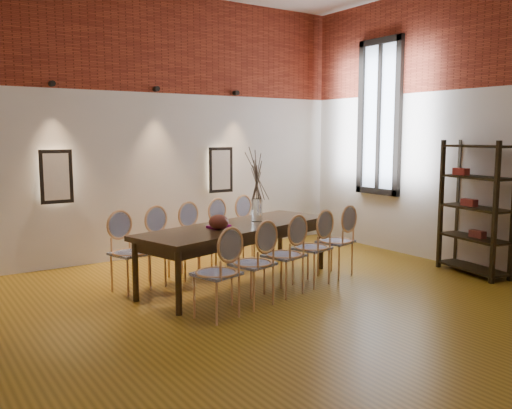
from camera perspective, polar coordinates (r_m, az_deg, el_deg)
floor at (r=5.61m, az=2.61°, el=-12.24°), size 7.00×7.00×0.02m
wall_back at (r=8.41m, az=-11.99°, el=8.08°), size 7.00×0.10×4.00m
wall_right at (r=7.93m, az=24.01°, el=7.66°), size 0.10×7.00×4.00m
brick_band_back at (r=8.45m, az=-12.04°, el=16.59°), size 7.00×0.02×1.50m
brick_band_right at (r=7.99m, az=24.22°, el=16.67°), size 0.02×7.00×1.50m
niche_left at (r=7.93m, az=-20.33°, el=2.77°), size 0.36×0.06×0.66m
niche_right at (r=8.90m, az=-3.83°, el=3.66°), size 0.36×0.06×0.66m
spot_fixture_left at (r=7.91m, az=-20.69°, el=11.82°), size 0.08×0.10×0.08m
spot_fixture_mid at (r=8.39m, az=-10.46°, el=11.88°), size 0.08×0.10×0.08m
spot_fixture_right at (r=9.04m, az=-2.12°, el=11.66°), size 0.08×0.10×0.08m
window_glass at (r=9.09m, az=12.92°, el=8.93°), size 0.02×0.78×2.38m
window_frame at (r=9.08m, az=12.83°, el=8.94°), size 0.08×0.90×2.50m
window_mullion at (r=9.08m, az=12.83°, el=8.94°), size 0.06×0.06×2.40m
dining_table at (r=6.85m, az=-1.87°, el=-5.25°), size 2.91×1.59×0.75m
chair_near_a at (r=5.56m, az=-4.19°, el=-7.23°), size 0.54×0.54×0.94m
chair_near_b at (r=5.96m, az=-0.38°, el=-6.24°), size 0.54×0.54×0.94m
chair_near_c at (r=6.37m, az=2.94°, el=-5.35°), size 0.54×0.54×0.94m
chair_near_d at (r=6.81m, az=5.83°, el=-4.55°), size 0.54×0.54×0.94m
chair_near_e at (r=7.26m, az=8.36°, el=-3.84°), size 0.54×0.54×0.94m
chair_far_a at (r=6.65m, az=-13.09°, el=-5.00°), size 0.54×0.54×0.94m
chair_far_b at (r=6.98m, az=-9.39°, el=-4.32°), size 0.54×0.54×0.94m
chair_far_c at (r=7.34m, az=-6.04°, el=-3.69°), size 0.54×0.54×0.94m
chair_far_d at (r=7.72m, az=-3.03°, el=-3.11°), size 0.54×0.54×0.94m
chair_far_e at (r=8.12m, az=-0.30°, el=-2.58°), size 0.54×0.54×0.94m
vase at (r=7.02m, az=0.09°, el=-0.59°), size 0.14×0.14×0.30m
dried_branches at (r=6.97m, az=0.09°, el=3.08°), size 0.50×0.50×0.70m
bowl at (r=6.45m, az=-3.95°, el=-1.85°), size 0.24×0.24×0.18m
book at (r=6.59m, az=-3.93°, el=-2.31°), size 0.30×0.24×0.03m
shelving_rack at (r=7.80m, az=22.11°, el=-0.33°), size 0.54×1.05×1.80m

